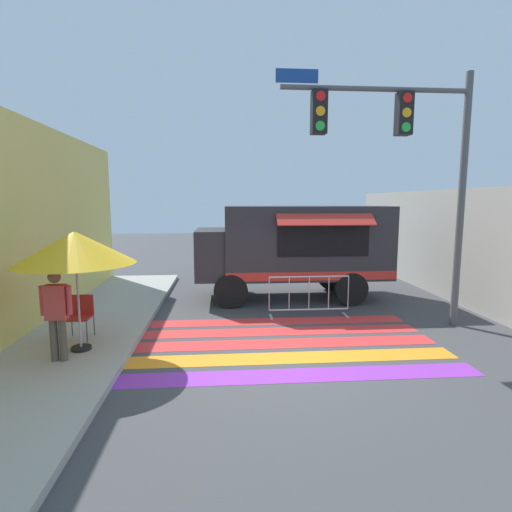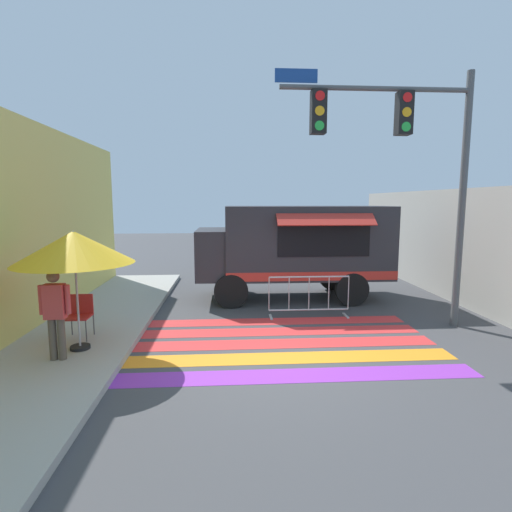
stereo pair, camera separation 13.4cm
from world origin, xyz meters
name	(u,v)px [view 1 (the left image)]	position (x,y,z in m)	size (l,w,h in m)	color
ground_plane	(285,357)	(0.00, 0.00, 0.00)	(60.00, 60.00, 0.00)	#424244
concrete_wall_right	(474,249)	(5.51, 3.00, 1.62)	(0.20, 16.00, 3.23)	#A39E93
crosswalk_painted	(280,343)	(0.00, 0.73, 0.00)	(6.40, 3.60, 0.01)	purple
food_truck	(291,244)	(0.85, 4.60, 1.62)	(5.56, 2.67, 2.74)	#2D2D33
traffic_signal_pole	(403,146)	(2.82, 1.65, 4.08)	(4.33, 0.29, 5.67)	#515456
patio_umbrella	(75,248)	(-3.79, 0.36, 2.04)	(2.12, 2.12, 2.22)	black
folding_chair	(80,313)	(-4.03, 1.05, 0.65)	(0.47, 0.47, 0.86)	#4C4C51
vendor_person	(56,311)	(-3.98, -0.14, 1.02)	(0.53, 0.21, 1.58)	brown
barricade_front	(309,297)	(0.99, 2.58, 0.52)	(2.03, 0.44, 1.04)	#B7BABF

